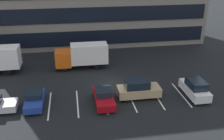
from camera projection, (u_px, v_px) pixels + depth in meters
name	position (u px, v px, depth m)	size (l,w,h in m)	color
ground_plane	(113.00, 85.00, 30.27)	(120.00, 120.00, 0.00)	black
lot_markings	(118.00, 100.00, 27.14)	(14.14, 5.40, 0.01)	silver
box_truck_orange	(83.00, 55.00, 34.28)	(6.98, 2.31, 3.24)	#D85914
sedan_navy	(35.00, 99.00, 25.86)	(1.71, 4.09, 1.47)	navy
suv_white	(195.00, 88.00, 27.49)	(1.81, 4.27, 1.93)	white
suv_tan	(138.00, 89.00, 27.25)	(4.47, 1.89, 2.02)	tan
sedan_maroon	(104.00, 97.00, 26.20)	(1.81, 4.32, 1.55)	maroon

